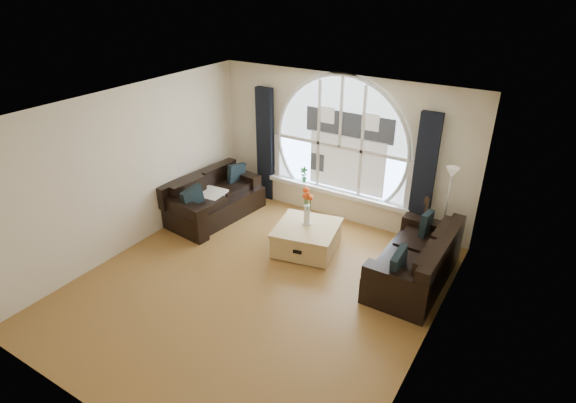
% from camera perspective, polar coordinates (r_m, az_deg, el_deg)
% --- Properties ---
extents(ground, '(5.00, 5.50, 0.01)m').
position_cam_1_polar(ground, '(7.19, -3.83, -10.27)').
color(ground, brown).
rests_on(ground, ground).
extents(ceiling, '(5.00, 5.50, 0.01)m').
position_cam_1_polar(ceiling, '(5.97, -4.62, 10.91)').
color(ceiling, silver).
rests_on(ceiling, ground).
extents(wall_back, '(5.00, 0.01, 2.70)m').
position_cam_1_polar(wall_back, '(8.65, 6.49, 6.47)').
color(wall_back, beige).
rests_on(wall_back, ground).
extents(wall_front, '(5.00, 0.01, 2.70)m').
position_cam_1_polar(wall_front, '(4.90, -23.72, -13.31)').
color(wall_front, beige).
rests_on(wall_front, ground).
extents(wall_left, '(0.01, 5.50, 2.70)m').
position_cam_1_polar(wall_left, '(8.07, -18.83, 3.65)').
color(wall_left, beige).
rests_on(wall_left, ground).
extents(wall_right, '(0.01, 5.50, 2.70)m').
position_cam_1_polar(wall_right, '(5.57, 17.40, -6.86)').
color(wall_right, beige).
rests_on(wall_right, ground).
extents(attic_slope, '(0.92, 5.50, 0.72)m').
position_cam_1_polar(attic_slope, '(5.17, 15.72, 3.31)').
color(attic_slope, silver).
rests_on(attic_slope, ground).
extents(arched_window, '(2.60, 0.06, 2.15)m').
position_cam_1_polar(arched_window, '(8.54, 6.49, 8.14)').
color(arched_window, silver).
rests_on(arched_window, wall_back).
extents(window_sill, '(2.90, 0.22, 0.08)m').
position_cam_1_polar(window_sill, '(8.89, 5.93, 1.20)').
color(window_sill, white).
rests_on(window_sill, wall_back).
extents(window_frame, '(2.76, 0.08, 2.15)m').
position_cam_1_polar(window_frame, '(8.51, 6.40, 8.09)').
color(window_frame, white).
rests_on(window_frame, wall_back).
extents(neighbor_house, '(1.70, 0.02, 1.50)m').
position_cam_1_polar(neighbor_house, '(8.51, 7.32, 7.13)').
color(neighbor_house, silver).
rests_on(neighbor_house, wall_back).
extents(curtain_left, '(0.35, 0.12, 2.30)m').
position_cam_1_polar(curtain_left, '(9.37, -2.79, 6.91)').
color(curtain_left, black).
rests_on(curtain_left, ground).
extents(curtain_right, '(0.35, 0.12, 2.30)m').
position_cam_1_polar(curtain_right, '(8.12, 16.24, 2.63)').
color(curtain_right, black).
rests_on(curtain_right, ground).
extents(sofa_left, '(1.15, 1.97, 0.83)m').
position_cam_1_polar(sofa_left, '(8.98, -8.96, 0.49)').
color(sofa_left, black).
rests_on(sofa_left, ground).
extents(sofa_right, '(0.96, 1.89, 0.84)m').
position_cam_1_polar(sofa_right, '(7.31, 15.21, -6.76)').
color(sofa_right, black).
rests_on(sofa_right, ground).
extents(coffee_chest, '(1.20, 1.20, 0.49)m').
position_cam_1_polar(coffee_chest, '(7.89, 2.30, -4.36)').
color(coffee_chest, tan).
rests_on(coffee_chest, ground).
extents(throw_blanket, '(0.59, 0.59, 0.10)m').
position_cam_1_polar(throw_blanket, '(8.84, -9.68, 0.70)').
color(throw_blanket, silver).
rests_on(throw_blanket, sofa_left).
extents(vase_flowers, '(0.24, 0.24, 0.70)m').
position_cam_1_polar(vase_flowers, '(7.68, 2.38, -0.21)').
color(vase_flowers, white).
rests_on(vase_flowers, coffee_chest).
extents(floor_lamp, '(0.24, 0.24, 1.60)m').
position_cam_1_polar(floor_lamp, '(7.85, 18.67, -1.44)').
color(floor_lamp, '#B2B2B2').
rests_on(floor_lamp, ground).
extents(guitar, '(0.38, 0.27, 1.06)m').
position_cam_1_polar(guitar, '(8.04, 16.36, -2.58)').
color(guitar, brown).
rests_on(guitar, ground).
extents(potted_plant, '(0.18, 0.15, 0.31)m').
position_cam_1_polar(potted_plant, '(9.11, 1.96, 3.33)').
color(potted_plant, '#1E6023').
rests_on(potted_plant, window_sill).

